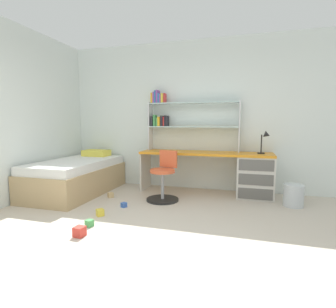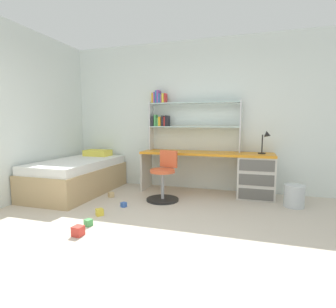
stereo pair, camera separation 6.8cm
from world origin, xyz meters
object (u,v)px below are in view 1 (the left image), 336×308
Objects in this scene: swivel_chair at (163,181)px; bed_platform at (77,177)px; desk at (241,172)px; waste_bin at (293,195)px; toy_block_yellow_1 at (100,212)px; toy_block_green_3 at (89,223)px; toy_block_natural_4 at (111,195)px; toy_block_red_0 at (80,232)px; toy_block_blue_2 at (124,205)px; bookshelf_hutch at (179,115)px; desk_lamp at (266,139)px.

swivel_chair is 1.63m from bed_platform.
desk reaches higher than waste_bin.
waste_bin is at bearing 6.93° from swivel_chair.
waste_bin is 3.63× the size of toy_block_yellow_1.
toy_block_green_3 is (-0.53, -1.31, -0.28)m from swivel_chair.
toy_block_green_3 is 0.96× the size of toy_block_natural_4.
toy_block_blue_2 is at bearing 88.85° from toy_block_red_0.
bed_platform reaches higher than toy_block_yellow_1.
desk reaches higher than toy_block_natural_4.
bookshelf_hutch reaches higher than toy_block_natural_4.
swivel_chair is 7.34× the size of toy_block_red_0.
desk_lamp is (0.37, -0.01, 0.58)m from desk.
toy_block_red_0 reaches higher than toy_block_natural_4.
desk is 21.04× the size of toy_block_red_0.
swivel_chair is at bearing 49.12° from toy_block_blue_2.
bookshelf_hutch is at bearing 68.68° from toy_block_blue_2.
bookshelf_hutch is 2.30m from toy_block_yellow_1.
toy_block_red_0 is at bearing -132.88° from desk_lamp.
bed_platform is (-1.63, -0.00, -0.02)m from swivel_chair.
toy_block_red_0 is at bearing -106.69° from swivel_chair.
toy_block_green_3 is at bearing -148.26° from waste_bin.
bookshelf_hutch is 2.57m from toy_block_green_3.
bookshelf_hutch is 15.38× the size of toy_block_red_0.
desk_lamp reaches higher than waste_bin.
toy_block_yellow_1 is (-2.57, -1.18, -0.12)m from waste_bin.
bed_platform reaches higher than toy_block_green_3.
toy_block_blue_2 is (-0.45, -0.52, -0.28)m from swivel_chair.
bookshelf_hutch is 1.34m from swivel_chair.
desk is 1.23× the size of bed_platform.
waste_bin reaches higher than toy_block_red_0.
bookshelf_hutch is 20.10× the size of toy_block_natural_4.
toy_block_yellow_1 is at bearing -109.32° from toy_block_blue_2.
bookshelf_hutch is 2.09× the size of swivel_chair.
toy_block_natural_4 is at bearing -173.13° from swivel_chair.
toy_block_yellow_1 is at bearing -42.59° from bed_platform.
swivel_chair reaches higher than waste_bin.
swivel_chair is 1.99m from waste_bin.
toy_block_natural_4 is (-0.30, 0.84, -0.00)m from toy_block_yellow_1.
toy_block_yellow_1 is 1.14× the size of toy_block_green_3.
desk_lamp is at bearing 16.38° from toy_block_natural_4.
desk_lamp is 4.77× the size of toy_block_green_3.
toy_block_red_0 is (-2.44, -1.82, -0.11)m from waste_bin.
bookshelf_hutch is 4.37× the size of desk_lamp.
desk_lamp is 3.00m from toy_block_green_3.
bookshelf_hutch is 23.80× the size of toy_block_blue_2.
bed_platform reaches higher than toy_block_red_0.
toy_block_blue_2 is (-2.42, -0.76, -0.13)m from waste_bin.
toy_block_yellow_1 is at bearing -122.46° from swivel_chair.
swivel_chair is at bearing 73.31° from toy_block_red_0.
desk_lamp is at bearing -6.80° from bookshelf_hutch.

